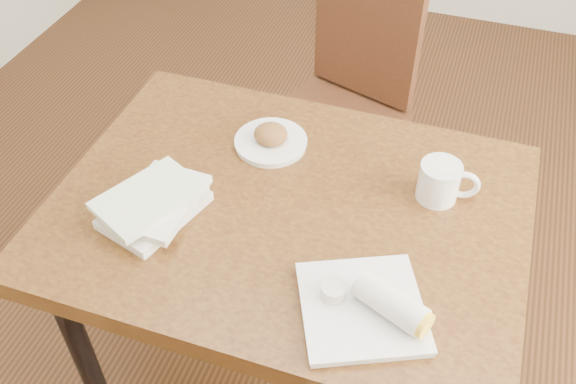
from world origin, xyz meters
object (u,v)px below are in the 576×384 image
(plate_burrito, at_px, (371,306))
(chair_far, at_px, (346,94))
(table, at_px, (288,228))
(coffee_mug, at_px, (441,181))
(plate_scone, at_px, (271,139))
(book_stack, at_px, (155,204))

(plate_burrito, bearing_deg, chair_far, 107.07)
(table, bearing_deg, plate_burrito, -42.52)
(table, distance_m, chair_far, 0.79)
(table, height_order, coffee_mug, coffee_mug)
(chair_far, relative_size, plate_burrito, 2.79)
(table, distance_m, coffee_mug, 0.40)
(plate_burrito, bearing_deg, plate_scone, 130.54)
(plate_scone, xyz_separation_m, plate_burrito, (0.39, -0.46, 0.01))
(book_stack, bearing_deg, coffee_mug, 23.60)
(plate_scone, bearing_deg, chair_far, 82.60)
(coffee_mug, bearing_deg, plate_scone, 173.34)
(coffee_mug, xyz_separation_m, book_stack, (-0.65, -0.28, -0.02))
(chair_far, bearing_deg, coffee_mug, -57.83)
(coffee_mug, relative_size, plate_burrito, 0.45)
(chair_far, bearing_deg, plate_burrito, -72.93)
(table, xyz_separation_m, plate_burrito, (0.27, -0.25, 0.11))
(plate_scone, bearing_deg, plate_burrito, -49.46)
(plate_burrito, bearing_deg, table, 137.48)
(plate_scone, bearing_deg, table, -59.97)
(chair_far, distance_m, plate_scone, 0.62)
(table, height_order, chair_far, chair_far)
(coffee_mug, relative_size, book_stack, 0.52)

